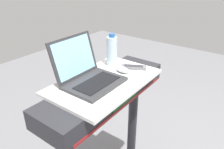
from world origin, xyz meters
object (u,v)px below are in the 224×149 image
water_bottle (112,51)px  tv_remote (134,67)px  computer_mouse (122,70)px  laptop (88,74)px

water_bottle → tv_remote: bearing=-74.7°
tv_remote → computer_mouse: bearing=160.8°
water_bottle → tv_remote: 0.17m
water_bottle → laptop: bearing=-172.3°
laptop → water_bottle: (0.27, 0.04, 0.05)m
computer_mouse → water_bottle: 0.15m
computer_mouse → water_bottle: bearing=79.7°
laptop → computer_mouse: size_ratio=3.13×
laptop → tv_remote: laptop is taller
laptop → water_bottle: 0.28m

